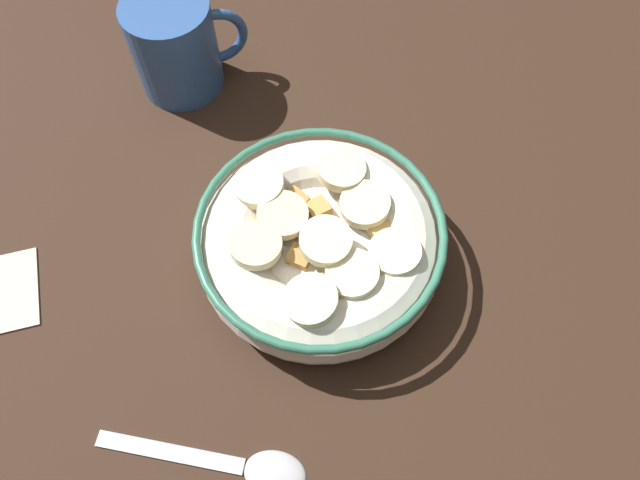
# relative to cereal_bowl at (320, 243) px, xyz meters

# --- Properties ---
(ground_plane) EXTENTS (1.40, 1.40, 0.02)m
(ground_plane) POSITION_rel_cereal_bowl_xyz_m (-0.00, 0.00, -0.04)
(ground_plane) COLOR #332116
(cereal_bowl) EXTENTS (0.17, 0.17, 0.06)m
(cereal_bowl) POSITION_rel_cereal_bowl_xyz_m (0.00, 0.00, 0.00)
(cereal_bowl) COLOR silver
(cereal_bowl) RESTS_ON ground_plane
(spoon) EXTENTS (0.13, 0.08, 0.01)m
(spoon) POSITION_rel_cereal_bowl_xyz_m (-0.09, -0.12, -0.02)
(spoon) COLOR #B7B7BC
(spoon) RESTS_ON ground_plane
(coffee_mug) EXTENTS (0.10, 0.07, 0.08)m
(coffee_mug) POSITION_rel_cereal_bowl_xyz_m (-0.06, 0.20, 0.01)
(coffee_mug) COLOR #335999
(coffee_mug) RESTS_ON ground_plane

